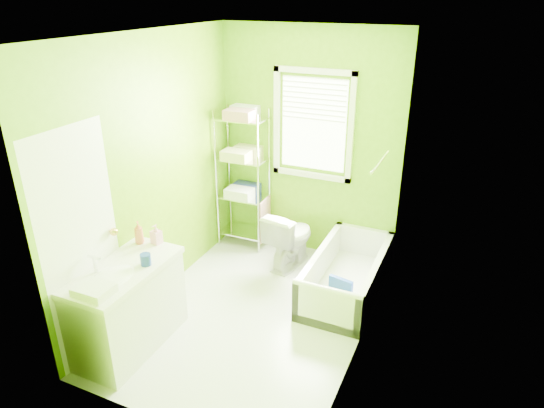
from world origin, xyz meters
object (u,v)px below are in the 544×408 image
at_px(toilet, 290,238).
at_px(wire_shelf_unit, 244,164).
at_px(bathtub, 346,281).
at_px(vanity, 127,305).

relative_size(toilet, wire_shelf_unit, 0.40).
bearing_deg(toilet, bathtub, 166.96).
distance_m(bathtub, vanity, 2.19).
height_order(vanity, wire_shelf_unit, wire_shelf_unit).
xyz_separation_m(vanity, wire_shelf_unit, (0.07, 2.12, 0.62)).
distance_m(vanity, wire_shelf_unit, 2.21).
relative_size(bathtub, vanity, 1.36).
bearing_deg(vanity, wire_shelf_unit, 88.17).
height_order(toilet, vanity, vanity).
xyz_separation_m(bathtub, wire_shelf_unit, (-1.44, 0.57, 0.90)).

